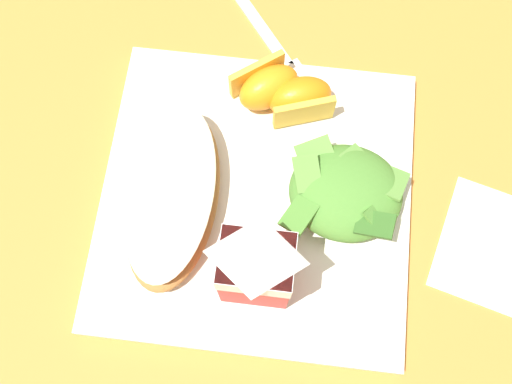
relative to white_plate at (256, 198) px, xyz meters
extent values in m
plane|color=#C67A33|center=(0.00, 0.00, -0.01)|extent=(3.00, 3.00, 0.00)
cube|color=white|center=(0.00, 0.00, 0.00)|extent=(0.28, 0.28, 0.02)
ellipsoid|color=#A87038|center=(0.07, 0.02, 0.02)|extent=(0.08, 0.17, 0.03)
ellipsoid|color=maroon|center=(0.07, 0.02, 0.03)|extent=(0.07, 0.16, 0.01)
ellipsoid|color=beige|center=(0.07, 0.02, 0.04)|extent=(0.08, 0.16, 0.01)
ellipsoid|color=#4C8433|center=(-0.08, -0.01, 0.03)|extent=(0.10, 0.09, 0.04)
cube|color=#5B8E3D|center=(-0.09, -0.03, 0.04)|extent=(0.04, 0.04, 0.01)
cube|color=#5B8E3D|center=(-0.12, -0.02, 0.04)|extent=(0.03, 0.04, 0.01)
cube|color=#5B8E3D|center=(-0.05, -0.04, 0.04)|extent=(0.04, 0.03, 0.01)
cube|color=#336023|center=(-0.10, 0.03, 0.05)|extent=(0.03, 0.03, 0.01)
cube|color=#5B8E3D|center=(-0.04, -0.01, 0.04)|extent=(0.03, 0.04, 0.01)
cube|color=#4C8433|center=(-0.04, 0.02, 0.04)|extent=(0.03, 0.04, 0.01)
cube|color=#4C8433|center=(-0.11, 0.01, 0.04)|extent=(0.03, 0.04, 0.02)
cube|color=#B7332D|center=(-0.01, 0.08, 0.05)|extent=(0.06, 0.04, 0.09)
cube|color=white|center=(-0.01, 0.08, 0.08)|extent=(0.06, 0.05, 0.03)
pyramid|color=white|center=(-0.01, 0.08, 0.11)|extent=(0.06, 0.04, 0.02)
ellipsoid|color=orange|center=(-0.03, -0.09, 0.03)|extent=(0.07, 0.05, 0.04)
cube|color=gold|center=(-0.03, -0.08, 0.03)|extent=(0.06, 0.02, 0.03)
ellipsoid|color=orange|center=(0.00, -0.10, 0.03)|extent=(0.07, 0.06, 0.04)
cube|color=gold|center=(0.01, -0.11, 0.03)|extent=(0.05, 0.04, 0.03)
cube|color=white|center=(-0.23, 0.02, -0.01)|extent=(0.13, 0.13, 0.00)
cube|color=silver|center=(0.03, -0.20, -0.01)|extent=(0.11, 0.14, 0.01)
cube|color=silver|center=(-0.02, -0.13, -0.01)|extent=(0.04, 0.04, 0.01)
camera|label=1|loc=(-0.02, 0.17, 0.52)|focal=41.68mm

